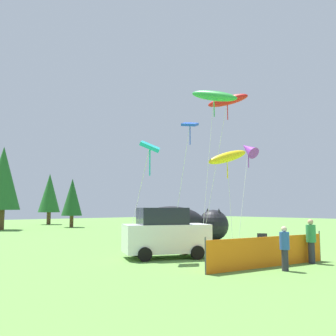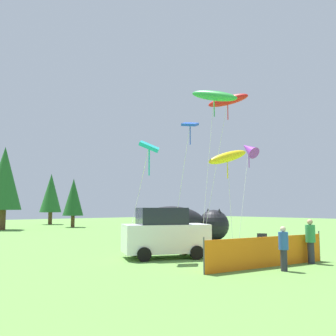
% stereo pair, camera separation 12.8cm
% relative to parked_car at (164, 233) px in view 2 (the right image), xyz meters
% --- Properties ---
extents(ground_plane, '(120.00, 120.00, 0.00)m').
position_rel_parked_car_xyz_m(ground_plane, '(3.22, -1.71, -1.09)').
color(ground_plane, '#609342').
extents(parked_car, '(4.22, 3.23, 2.26)m').
position_rel_parked_car_xyz_m(parked_car, '(0.00, 0.00, 0.00)').
color(parked_car, white).
rests_on(parked_car, ground).
extents(folding_chair, '(0.73, 0.73, 0.95)m').
position_rel_parked_car_xyz_m(folding_chair, '(5.13, -1.62, -0.53)').
color(folding_chair, black).
rests_on(folding_chair, ground).
extents(inflatable_cat, '(6.57, 4.20, 2.35)m').
position_rel_parked_car_xyz_m(inflatable_cat, '(6.01, 5.45, -0.01)').
color(inflatable_cat, black).
rests_on(inflatable_cat, ground).
extents(safety_fence, '(6.18, 0.95, 1.27)m').
position_rel_parked_car_xyz_m(safety_fence, '(1.37, -4.60, -0.51)').
color(safety_fence, orange).
rests_on(safety_fence, ground).
extents(spectator_in_green_shirt, '(0.39, 0.39, 1.80)m').
position_rel_parked_car_xyz_m(spectator_in_green_shirt, '(3.48, -5.19, -0.11)').
color(spectator_in_green_shirt, '#2D2D38').
rests_on(spectator_in_green_shirt, ground).
extents(spectator_in_yellow_shirt, '(0.35, 0.35, 1.60)m').
position_rel_parked_car_xyz_m(spectator_in_yellow_shirt, '(1.02, -5.51, -0.22)').
color(spectator_in_yellow_shirt, '#2D2D38').
rests_on(spectator_in_yellow_shirt, ground).
extents(kite_yellow_hero, '(2.55, 1.69, 5.99)m').
position_rel_parked_car_xyz_m(kite_yellow_hero, '(6.27, 1.58, 4.21)').
color(kite_yellow_hero, silver).
rests_on(kite_yellow_hero, ground).
extents(kite_red_lizard, '(1.47, 3.18, 9.79)m').
position_rel_parked_car_xyz_m(kite_red_lizard, '(7.59, 2.60, 8.21)').
color(kite_red_lizard, silver).
rests_on(kite_red_lizard, ground).
extents(kite_teal_diamond, '(1.28, 2.71, 5.34)m').
position_rel_parked_car_xyz_m(kite_teal_diamond, '(-1.01, -0.12, 3.81)').
color(kite_teal_diamond, silver).
rests_on(kite_teal_diamond, ground).
extents(kite_blue_box, '(1.24, 2.90, 7.73)m').
position_rel_parked_car_xyz_m(kite_blue_box, '(4.94, 3.46, 6.24)').
color(kite_blue_box, silver).
rests_on(kite_blue_box, ground).
extents(kite_purple_delta, '(2.89, 1.68, 7.04)m').
position_rel_parked_car_xyz_m(kite_purple_delta, '(9.90, 2.74, 5.21)').
color(kite_purple_delta, silver).
rests_on(kite_purple_delta, ground).
extents(kite_green_fish, '(2.43, 3.22, 9.81)m').
position_rel_parked_car_xyz_m(kite_green_fish, '(5.50, 1.90, 7.96)').
color(kite_green_fish, silver).
rests_on(kite_green_fish, ground).
extents(horizon_tree_east, '(3.56, 3.56, 8.50)m').
position_rel_parked_car_xyz_m(horizon_tree_east, '(0.79, 26.67, 4.13)').
color(horizon_tree_east, brown).
rests_on(horizon_tree_east, ground).
extents(horizon_tree_west, '(2.85, 2.85, 6.80)m').
position_rel_parked_car_xyz_m(horizon_tree_west, '(9.48, 35.39, 3.08)').
color(horizon_tree_west, brown).
rests_on(horizon_tree_west, ground).
extents(horizon_tree_northeast, '(2.34, 2.34, 5.59)m').
position_rel_parked_car_xyz_m(horizon_tree_northeast, '(8.55, 26.78, 2.34)').
color(horizon_tree_northeast, brown).
rests_on(horizon_tree_northeast, ground).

